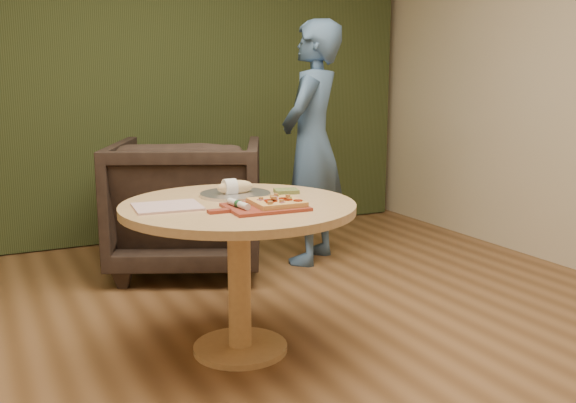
{
  "coord_description": "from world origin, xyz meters",
  "views": [
    {
      "loc": [
        -1.25,
        -2.32,
        1.35
      ],
      "look_at": [
        0.03,
        0.25,
        0.78
      ],
      "focal_mm": 40.0,
      "sensor_mm": 36.0,
      "label": 1
    }
  ],
  "objects_px": {
    "cutlery_roll": "(238,204)",
    "person_standing": "(312,144)",
    "pizza_paddle": "(263,207)",
    "flatbread_pizza": "(277,202)",
    "armchair": "(188,198)",
    "bread_roll": "(234,187)",
    "serving_tray": "(235,194)",
    "pedestal_table": "(239,232)"
  },
  "relations": [
    {
      "from": "cutlery_roll",
      "to": "person_standing",
      "type": "bearing_deg",
      "value": 44.75
    },
    {
      "from": "pizza_paddle",
      "to": "flatbread_pizza",
      "type": "relative_size",
      "value": 1.97
    },
    {
      "from": "pizza_paddle",
      "to": "armchair",
      "type": "bearing_deg",
      "value": 87.08
    },
    {
      "from": "cutlery_roll",
      "to": "bread_roll",
      "type": "xyz_separation_m",
      "value": [
        0.11,
        0.34,
        0.01
      ]
    },
    {
      "from": "serving_tray",
      "to": "person_standing",
      "type": "height_order",
      "value": "person_standing"
    },
    {
      "from": "bread_roll",
      "to": "cutlery_roll",
      "type": "bearing_deg",
      "value": -108.37
    },
    {
      "from": "flatbread_pizza",
      "to": "serving_tray",
      "type": "height_order",
      "value": "flatbread_pizza"
    },
    {
      "from": "flatbread_pizza",
      "to": "pedestal_table",
      "type": "bearing_deg",
      "value": 121.93
    },
    {
      "from": "cutlery_roll",
      "to": "person_standing",
      "type": "relative_size",
      "value": 0.12
    },
    {
      "from": "pizza_paddle",
      "to": "serving_tray",
      "type": "distance_m",
      "value": 0.36
    },
    {
      "from": "flatbread_pizza",
      "to": "serving_tray",
      "type": "xyz_separation_m",
      "value": [
        -0.06,
        0.37,
        -0.02
      ]
    },
    {
      "from": "pedestal_table",
      "to": "person_standing",
      "type": "xyz_separation_m",
      "value": [
        1.08,
        1.24,
        0.26
      ]
    },
    {
      "from": "serving_tray",
      "to": "person_standing",
      "type": "xyz_separation_m",
      "value": [
        1.02,
        1.06,
        0.11
      ]
    },
    {
      "from": "armchair",
      "to": "pedestal_table",
      "type": "bearing_deg",
      "value": 106.43
    },
    {
      "from": "pizza_paddle",
      "to": "flatbread_pizza",
      "type": "bearing_deg",
      "value": -5.21
    },
    {
      "from": "pedestal_table",
      "to": "person_standing",
      "type": "distance_m",
      "value": 1.66
    },
    {
      "from": "serving_tray",
      "to": "armchair",
      "type": "height_order",
      "value": "armchair"
    },
    {
      "from": "pedestal_table",
      "to": "flatbread_pizza",
      "type": "xyz_separation_m",
      "value": [
        0.12,
        -0.18,
        0.17
      ]
    },
    {
      "from": "bread_roll",
      "to": "armchair",
      "type": "height_order",
      "value": "armchair"
    },
    {
      "from": "bread_roll",
      "to": "person_standing",
      "type": "relative_size",
      "value": 0.11
    },
    {
      "from": "armchair",
      "to": "person_standing",
      "type": "distance_m",
      "value": 0.96
    },
    {
      "from": "serving_tray",
      "to": "armchair",
      "type": "bearing_deg",
      "value": 83.37
    },
    {
      "from": "pizza_paddle",
      "to": "bread_roll",
      "type": "height_order",
      "value": "bread_roll"
    },
    {
      "from": "pedestal_table",
      "to": "serving_tray",
      "type": "height_order",
      "value": "serving_tray"
    },
    {
      "from": "serving_tray",
      "to": "bread_roll",
      "type": "height_order",
      "value": "bread_roll"
    },
    {
      "from": "bread_roll",
      "to": "person_standing",
      "type": "bearing_deg",
      "value": 45.83
    },
    {
      "from": "pedestal_table",
      "to": "cutlery_roll",
      "type": "xyz_separation_m",
      "value": [
        -0.06,
        -0.16,
        0.17
      ]
    },
    {
      "from": "pedestal_table",
      "to": "serving_tray",
      "type": "distance_m",
      "value": 0.24
    },
    {
      "from": "pedestal_table",
      "to": "pizza_paddle",
      "type": "bearing_deg",
      "value": -74.08
    },
    {
      "from": "serving_tray",
      "to": "bread_roll",
      "type": "bearing_deg",
      "value": -180.0
    },
    {
      "from": "person_standing",
      "to": "cutlery_roll",
      "type": "bearing_deg",
      "value": 8.95
    },
    {
      "from": "flatbread_pizza",
      "to": "person_standing",
      "type": "height_order",
      "value": "person_standing"
    },
    {
      "from": "cutlery_roll",
      "to": "serving_tray",
      "type": "relative_size",
      "value": 0.56
    },
    {
      "from": "person_standing",
      "to": "pedestal_table",
      "type": "bearing_deg",
      "value": 7.16
    },
    {
      "from": "flatbread_pizza",
      "to": "person_standing",
      "type": "relative_size",
      "value": 0.13
    },
    {
      "from": "armchair",
      "to": "person_standing",
      "type": "relative_size",
      "value": 0.59
    },
    {
      "from": "flatbread_pizza",
      "to": "cutlery_roll",
      "type": "xyz_separation_m",
      "value": [
        -0.18,
        0.03,
        0.0
      ]
    },
    {
      "from": "flatbread_pizza",
      "to": "bread_roll",
      "type": "relative_size",
      "value": 1.19
    },
    {
      "from": "serving_tray",
      "to": "bread_roll",
      "type": "relative_size",
      "value": 1.84
    },
    {
      "from": "serving_tray",
      "to": "pedestal_table",
      "type": "bearing_deg",
      "value": -107.92
    },
    {
      "from": "cutlery_roll",
      "to": "armchair",
      "type": "relative_size",
      "value": 0.2
    },
    {
      "from": "pedestal_table",
      "to": "person_standing",
      "type": "bearing_deg",
      "value": 49.01
    }
  ]
}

